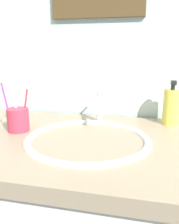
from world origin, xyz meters
TOP-DOWN VIEW (x-y plane):
  - tiled_wall_back at (0.00, 0.36)m, footprint 2.30×0.04m
  - sink_basin at (0.04, -0.01)m, footprint 0.42×0.42m
  - faucet at (0.04, 0.19)m, footprint 0.02×0.15m
  - toothbrush_cup at (-0.24, 0.02)m, footprint 0.08×0.08m
  - toothbrush_white at (-0.25, 0.04)m, footprint 0.03×0.04m
  - toothbrush_red at (-0.22, 0.06)m, footprint 0.02×0.05m
  - toothbrush_purple at (-0.28, 0.02)m, footprint 0.04×0.02m
  - soap_dispenser at (0.32, 0.25)m, footprint 0.07×0.07m

SIDE VIEW (x-z plane):
  - sink_basin at x=0.04m, z-range 0.75..0.86m
  - toothbrush_cup at x=-0.24m, z-range 0.84..0.93m
  - faucet at x=0.04m, z-range 0.84..0.98m
  - soap_dispenser at x=0.32m, z-range 0.82..1.00m
  - toothbrush_red at x=-0.22m, z-range 0.86..1.03m
  - toothbrush_white at x=-0.25m, z-range 0.86..1.04m
  - toothbrush_purple at x=-0.28m, z-range 0.86..1.06m
  - tiled_wall_back at x=0.00m, z-range 0.00..2.40m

